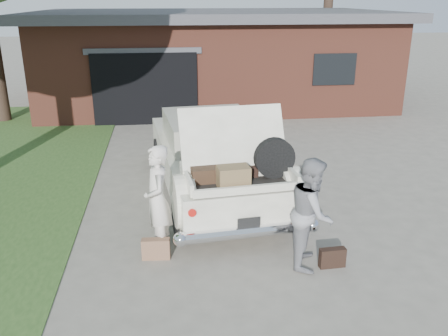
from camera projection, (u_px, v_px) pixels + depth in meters
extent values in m
plane|color=gray|center=(229.00, 244.00, 7.68)|extent=(90.00, 90.00, 0.00)
cube|color=brown|center=(214.00, 60.00, 18.01)|extent=(12.00, 7.00, 3.00)
cube|color=#4C4C51|center=(213.00, 15.00, 17.45)|extent=(12.80, 7.80, 0.30)
cube|color=black|center=(145.00, 89.00, 14.63)|extent=(3.20, 0.30, 2.20)
cube|color=#4C4C51|center=(143.00, 51.00, 14.18)|extent=(3.50, 0.12, 0.18)
cube|color=black|center=(334.00, 69.00, 15.11)|extent=(1.40, 0.08, 1.00)
cylinder|color=#38281E|center=(328.00, 12.00, 22.29)|extent=(0.44, 0.44, 6.17)
cube|color=white|center=(213.00, 162.00, 9.53)|extent=(2.46, 5.34, 0.67)
cube|color=#A9A695|center=(210.00, 129.00, 9.61)|extent=(1.90, 2.23, 0.54)
cube|color=black|center=(201.00, 119.00, 10.52)|extent=(1.60, 0.24, 0.46)
cube|color=black|center=(220.00, 144.00, 8.72)|extent=(1.60, 0.24, 0.46)
cylinder|color=black|center=(181.00, 217.00, 7.83)|extent=(0.29, 0.70, 0.68)
cylinder|color=black|center=(285.00, 207.00, 8.21)|extent=(0.29, 0.70, 0.68)
cylinder|color=black|center=(160.00, 153.00, 11.06)|extent=(0.29, 0.70, 0.68)
cylinder|color=black|center=(235.00, 148.00, 11.44)|extent=(0.29, 0.70, 0.68)
cylinder|color=silver|center=(248.00, 232.00, 7.19)|extent=(2.13, 0.39, 0.19)
cylinder|color=#A5140F|center=(192.00, 212.00, 6.95)|extent=(0.13, 0.12, 0.12)
cylinder|color=#A5140F|center=(300.00, 201.00, 7.30)|extent=(0.13, 0.12, 0.12)
cube|color=black|center=(249.00, 223.00, 7.12)|extent=(0.35, 0.05, 0.18)
cube|color=black|center=(238.00, 180.00, 7.61)|extent=(1.71, 1.29, 0.04)
cube|color=white|center=(186.00, 178.00, 7.40)|extent=(0.17, 1.14, 0.19)
cube|color=white|center=(287.00, 170.00, 7.75)|extent=(0.17, 1.14, 0.19)
cube|color=white|center=(247.00, 190.00, 7.06)|extent=(1.65, 0.22, 0.12)
cube|color=white|center=(233.00, 142.00, 7.70)|extent=(1.79, 0.74, 1.08)
cube|color=#3E291A|center=(212.00, 172.00, 7.57)|extent=(0.75, 0.53, 0.23)
cube|color=brown|center=(233.00, 177.00, 7.22)|extent=(0.51, 0.36, 0.33)
cube|color=black|center=(239.00, 170.00, 7.74)|extent=(0.60, 0.42, 0.17)
cylinder|color=black|center=(274.00, 158.00, 7.56)|extent=(0.67, 0.23, 0.66)
imported|color=silver|center=(158.00, 200.00, 7.22)|extent=(0.50, 0.68, 1.72)
imported|color=gray|center=(312.00, 213.00, 6.87)|extent=(0.85, 0.97, 1.66)
cube|color=#875D44|center=(156.00, 249.00, 7.21)|extent=(0.43, 0.17, 0.33)
cube|color=black|center=(332.00, 258.00, 6.99)|extent=(0.39, 0.14, 0.30)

